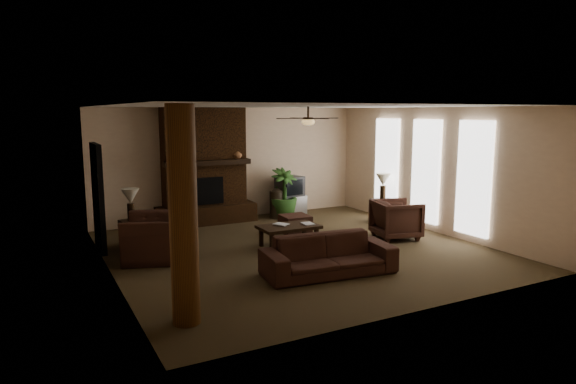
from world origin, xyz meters
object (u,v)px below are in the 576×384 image
sofa (329,249)px  coffee_table (289,228)px  armchair_right (396,218)px  log_column (183,217)px  ottoman (295,224)px  floor_plant (283,204)px  floor_vase (276,201)px  armchair_left (155,230)px  tv_stand (289,205)px  lamp_left (130,199)px  side_table_right (383,211)px  lamp_right (383,182)px  side_table_left (135,234)px

sofa → coffee_table: (0.23, 1.88, -0.06)m
sofa → armchair_right: (2.58, 1.38, 0.02)m
log_column → sofa: log_column is taller
ottoman → floor_plant: bearing=71.8°
ottoman → floor_vase: 1.69m
log_column → armchair_left: 3.22m
armchair_left → ottoman: size_ratio=2.09×
armchair_left → floor_vase: bearing=141.2°
tv_stand → log_column: bearing=-142.2°
sofa → armchair_right: armchair_right is taller
armchair_right → lamp_left: size_ratio=1.40×
armchair_left → lamp_left: 1.11m
armchair_left → side_table_right: bearing=115.2°
floor_plant → lamp_right: lamp_right is taller
lamp_right → side_table_left: bearing=176.2°
side_table_left → lamp_right: size_ratio=0.85×
side_table_right → lamp_right: (0.01, 0.04, 0.73)m
log_column → sofa: bearing=17.3°
armchair_left → lamp_left: bearing=-146.9°
armchair_left → sofa: bearing=65.8°
side_table_left → log_column: bearing=-92.1°
lamp_left → side_table_right: size_ratio=1.18×
ottoman → lamp_right: (2.48, 0.04, 0.80)m
tv_stand → side_table_right: bearing=-62.6°
armchair_left → armchair_right: bearing=99.5°
log_column → armchair_right: bearing=22.8°
sofa → side_table_right: 4.40m
side_table_left → coffee_table: bearing=-26.5°
armchair_left → ottoman: armchair_left is taller
coffee_table → lamp_left: 3.20m
lamp_left → side_table_right: lamp_left is taller
floor_plant → lamp_left: (-4.01, -1.19, 0.64)m
side_table_right → armchair_right: bearing=-118.4°
armchair_left → tv_stand: (4.09, 2.46, -0.30)m
sofa → armchair_left: bearing=142.5°
armchair_left → coffee_table: (2.59, -0.37, -0.17)m
sofa → floor_plant: sofa is taller
armchair_left → armchair_right: (4.94, -0.87, -0.09)m
armchair_left → tv_stand: 4.78m
coffee_table → floor_vase: (1.00, 2.59, 0.06)m
coffee_table → floor_vase: 2.78m
sofa → ottoman: 2.97m
floor_vase → lamp_right: size_ratio=1.18×
log_column → floor_plant: bearing=52.0°
ottoman → lamp_right: bearing=0.8°
tv_stand → side_table_left: 4.51m
side_table_left → side_table_right: bearing=-4.1°
armchair_left → lamp_right: lamp_right is taller
floor_vase → floor_plant: floor_vase is taller
tv_stand → lamp_right: 2.58m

